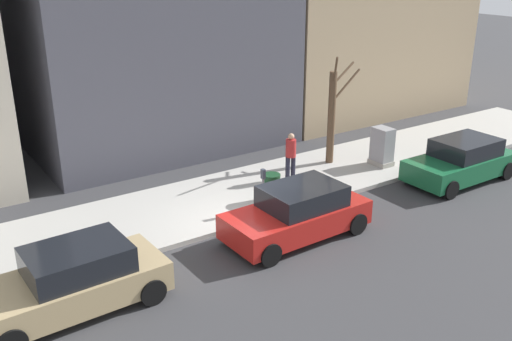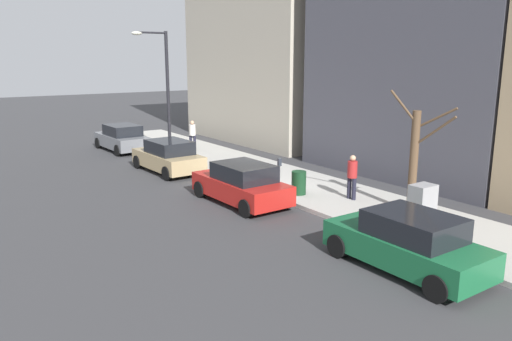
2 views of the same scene
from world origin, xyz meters
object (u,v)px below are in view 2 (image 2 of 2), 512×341
Objects in this scene: trash_bin at (299,183)px; parking_meter at (279,172)px; parked_car_green at (408,243)px; bare_tree at (415,158)px; parked_car_grey at (122,138)px; utility_box at (422,208)px; parked_car_tan at (168,157)px; streetlamp at (163,82)px; parked_car_red at (242,184)px; office_tower_right at (304,14)px; pedestrian_midblock at (192,133)px; pedestrian_near_meter at (352,174)px.

parking_meter is at bearing 125.11° from trash_bin.
bare_tree is at bearing 36.76° from parked_car_green.
parked_car_grey is 2.97× the size of utility_box.
parked_car_green and parked_car_tan have the same top height.
streetlamp reaches higher than parked_car_tan.
parked_car_red is at bearing 179.54° from parking_meter.
parked_car_grey reaches higher than parking_meter.
office_tower_right is (12.60, 5.22, 7.40)m from parked_car_tan.
parked_car_green is 2.53× the size of pedestrian_midblock.
parking_meter is (1.74, -0.01, 0.24)m from parked_car_red.
parking_meter is 2.80m from pedestrian_near_meter.
bare_tree is (3.73, 2.80, 1.28)m from parked_car_green.
parked_car_tan is at bearing 95.09° from pedestrian_midblock.
parking_meter is 10.36m from pedestrian_midblock.
pedestrian_near_meter is at bearing -80.06° from parked_car_grey.
parked_car_tan is at bearing 109.47° from bare_tree.
parked_car_grey is at bearing 89.71° from parked_car_green.
streetlamp is at bearing -67.01° from parked_car_grey.
bare_tree is 4.60× the size of trash_bin.
pedestrian_midblock is (1.16, 10.87, 0.49)m from trash_bin.
pedestrian_near_meter is (3.36, -2.30, 0.35)m from parked_car_red.
bare_tree is 2.49× the size of pedestrian_midblock.
utility_box reaches higher than trash_bin.
pedestrian_near_meter is 1.00× the size of pedestrian_midblock.
parked_car_red is 0.65× the size of streetlamp.
parked_car_tan is 4.73× the size of trash_bin.
parking_meter is at bearing 77.75° from parked_car_green.
parked_car_tan is at bearing 88.64° from parked_car_red.
streetlamp reaches higher than parked_car_grey.
parked_car_red and parked_car_tan have the same top height.
pedestrian_near_meter is (0.77, 3.67, 0.24)m from utility_box.
pedestrian_midblock reaches higher than parked_car_grey.
parked_car_green is 7.40m from parked_car_red.
office_tower_right reaches higher than pedestrian_near_meter.
parked_car_tan is 0.66× the size of streetlamp.
utility_box is 1.59× the size of trash_bin.
parking_meter is at bearing -76.84° from parked_car_tan.
streetlamp reaches higher than trash_bin.
parked_car_tan is 1.00× the size of parked_car_grey.
parked_car_tan is (-0.14, 13.74, 0.00)m from parked_car_green.
utility_box is at bearing 30.35° from parked_car_green.
utility_box is 16.21m from pedestrian_midblock.
pedestrian_near_meter is 18.10m from office_tower_right.
bare_tree is (2.15, -4.58, 1.04)m from parking_meter.
utility_box is (2.38, -18.96, 0.11)m from parked_car_grey.
parked_car_red is 2.55× the size of pedestrian_midblock.
office_tower_right is (8.73, 16.16, 6.12)m from bare_tree.
streetlamp is at bearing 99.00° from bare_tree.
parked_car_green is at bearing -94.64° from streetlamp.
parked_car_green is 2.53× the size of pedestrian_near_meter.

